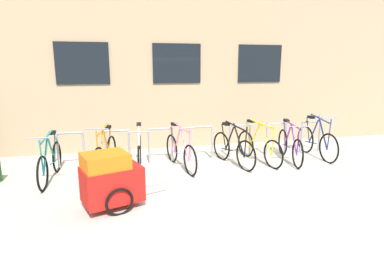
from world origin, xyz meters
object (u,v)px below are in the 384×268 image
Objects in this scene: bicycle_teal at (50,162)px; bicycle_yellow at (259,146)px; bicycle_white at (139,153)px; bike_trailer at (111,179)px; bicycle_black at (233,149)px; bicycle_pink at (180,152)px; bicycle_orange at (105,157)px; bicycle_purple at (290,145)px; bicycle_blue at (316,142)px.

bicycle_yellow is at bearing 2.01° from bicycle_teal.
bicycle_white is 1.91m from bike_trailer.
bicycle_white is 2.80m from bicycle_yellow.
bicycle_black is (2.12, -0.13, -0.00)m from bicycle_white.
bicycle_pink reaches higher than bike_trailer.
bicycle_orange is 0.98× the size of bicycle_purple.
bicycle_white is 1.02× the size of bicycle_yellow.
bicycle_purple is 1.00× the size of bicycle_pink.
bike_trailer is at bearing -160.25° from bicycle_blue.
bicycle_white is 1.01× the size of bicycle_pink.
bicycle_white is at bearing 16.51° from bicycle_orange.
bicycle_blue reaches higher than bike_trailer.
bicycle_black is (1.23, -0.05, 0.00)m from bicycle_pink.
bicycle_white is 1.07× the size of bicycle_black.
bicycle_blue is at bearing 2.65° from bicycle_black.
bicycle_orange reaches higher than bicycle_white.
bike_trailer is (-2.71, -1.68, 0.10)m from bicycle_black.
bicycle_black is at bearing 1.39° from bicycle_teal.
bicycle_pink reaches higher than bicycle_black.
bicycle_teal is 6.16m from bicycle_blue.
bicycle_purple is 4.48m from bike_trailer.
bicycle_orange reaches higher than bicycle_black.
bicycle_purple is 0.99× the size of bicycle_white.
bicycle_pink reaches higher than bicycle_teal.
bicycle_purple is at bearing -0.64° from bicycle_black.
bicycle_purple is 1.45m from bicycle_black.
bike_trailer is at bearing -148.25° from bicycle_black.
bicycle_black is at bearing -2.13° from bicycle_pink.
bicycle_orange is at bearing 94.53° from bike_trailer.
bicycle_orange is 1.62m from bicycle_pink.
bicycle_teal is at bearing -172.65° from bicycle_white.
bicycle_pink is (-2.67, 0.06, 0.00)m from bicycle_purple.
bicycle_teal is 5.35m from bicycle_purple.
bicycle_purple is 3.57m from bicycle_white.
bicycle_orange reaches higher than bike_trailer.
bicycle_white is 1.03× the size of bicycle_blue.
bicycle_purple is 1.02× the size of bicycle_blue.
bicycle_teal is at bearing -176.99° from bicycle_pink.
bicycle_white is (0.72, 0.21, -0.02)m from bicycle_orange.
bicycle_teal and bicycle_white have the same top height.
bicycle_black reaches higher than bicycle_teal.
bike_trailer is (1.19, -1.58, 0.10)m from bicycle_teal.
bicycle_yellow is 1.02× the size of bicycle_blue.
bicycle_purple is (5.35, 0.08, 0.00)m from bicycle_teal.
bicycle_white is 1.19× the size of bike_trailer.
bicycle_teal is at bearing -177.99° from bicycle_yellow.
bicycle_blue reaches higher than bicycle_pink.
bicycle_blue is (6.16, 0.20, 0.02)m from bicycle_teal.
bicycle_pink is at bearing 49.28° from bike_trailer.
bicycle_orange is 5.10m from bicycle_blue.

